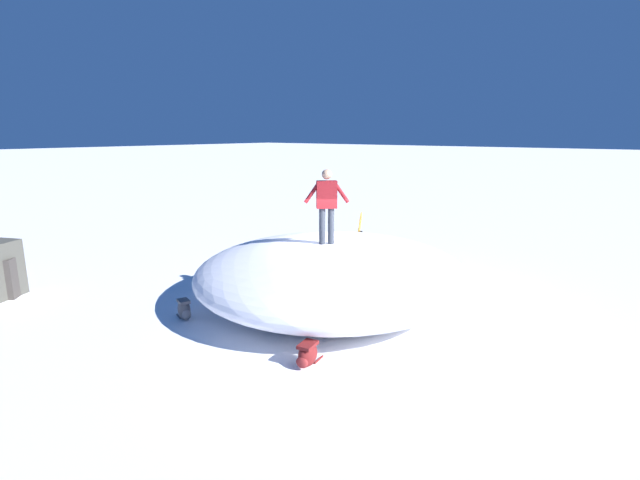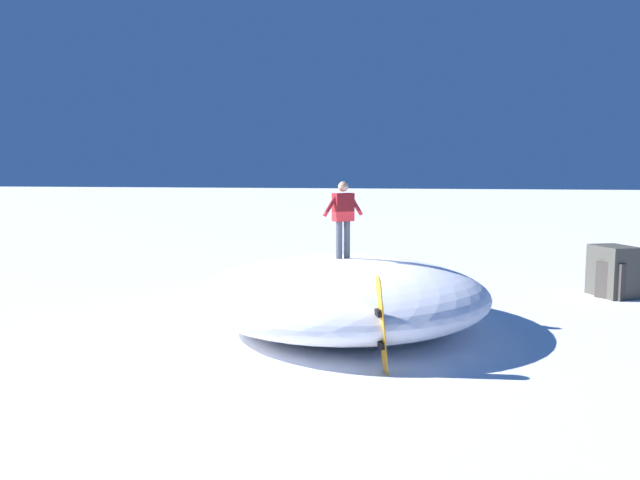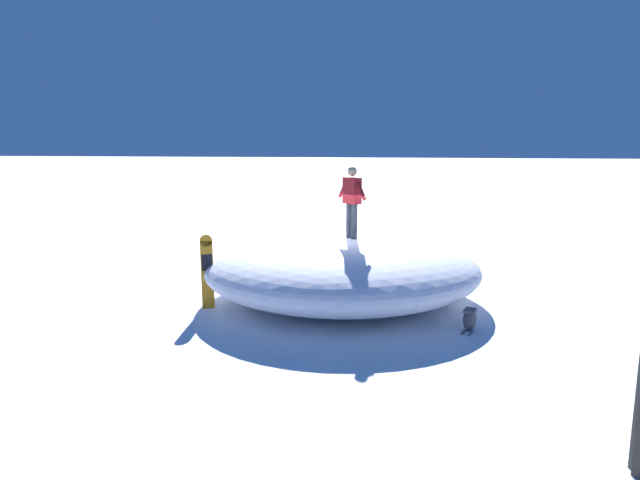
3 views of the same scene
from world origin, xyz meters
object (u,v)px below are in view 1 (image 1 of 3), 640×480
(backpack_far, at_px, (307,354))
(backpack_near, at_px, (184,309))
(snowboard_primary_upright, at_px, (359,239))
(snowboarder_standing, at_px, (327,202))

(backpack_far, bearing_deg, backpack_near, -179.47)
(snowboard_primary_upright, height_order, backpack_near, snowboard_primary_upright)
(snowboarder_standing, bearing_deg, backpack_far, -58.75)
(backpack_near, bearing_deg, snowboard_primary_upright, 83.34)
(snowboarder_standing, bearing_deg, snowboard_primary_upright, 111.08)
(backpack_near, height_order, backpack_far, backpack_near)
(snowboard_primary_upright, bearing_deg, backpack_far, -64.13)
(snowboard_primary_upright, height_order, backpack_far, snowboard_primary_upright)
(backpack_near, bearing_deg, backpack_far, 0.53)
(backpack_far, bearing_deg, snowboarder_standing, 121.25)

